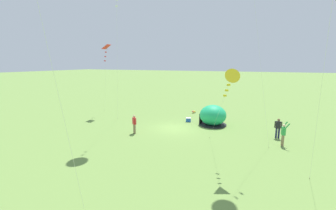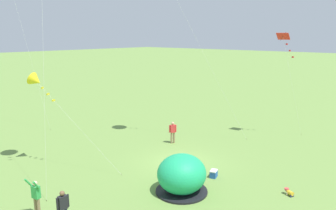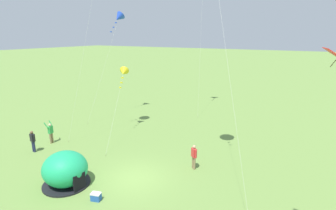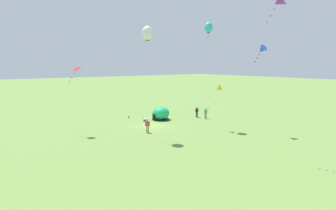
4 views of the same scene
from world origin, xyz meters
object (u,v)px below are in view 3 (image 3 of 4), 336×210
person_with_toddler (33,140)px  person_center_field (194,156)px  person_flying_kite (51,132)px  cooler_box (96,197)px  kite_yellow (124,72)px  kite_blue (119,18)px  popup_tent (65,170)px

person_with_toddler → person_center_field: 12.46m
person_flying_kite → cooler_box: bearing=-23.8°
cooler_box → kite_yellow: bearing=120.1°
person_center_field → kite_blue: bearing=148.1°
person_flying_kite → person_with_toddler: person_flying_kite is taller
cooler_box → kite_yellow: size_ratio=0.10×
person_with_toddler → kite_blue: bearing=92.4°
kite_yellow → person_with_toddler: bearing=-112.4°
cooler_box → person_center_field: size_ratio=0.36×
person_with_toddler → kite_yellow: (3.09, 7.48, 4.54)m
person_center_field → person_flying_kite: bearing=-171.0°
cooler_box → person_center_field: 6.75m
person_flying_kite → kite_blue: (-0.19, 9.63, 9.53)m
person_center_field → person_with_toddler: bearing=-162.6°
cooler_box → kite_blue: (-9.16, 13.58, 10.31)m
kite_yellow → cooler_box: bearing=-59.9°
popup_tent → person_flying_kite: size_ratio=1.49×
person_with_toddler → person_flying_kite: bearing=99.3°
person_flying_kite → kite_blue: bearing=91.1°
cooler_box → kite_blue: size_ratio=0.05×
person_with_toddler → person_center_field: (11.89, 3.73, 0.00)m
cooler_box → popup_tent: bearing=174.1°
person_with_toddler → kite_blue: (-0.48, 11.43, 9.57)m
popup_tent → kite_yellow: kite_yellow is taller
popup_tent → cooler_box: size_ratio=4.58×
popup_tent → cooler_box: 2.83m
popup_tent → person_with_toddler: (-5.97, 1.87, -0.03)m
kite_blue → kite_yellow: 7.32m
popup_tent → kite_blue: kite_blue is taller
person_center_field → kite_yellow: bearing=156.9°
popup_tent → person_center_field: (5.92, 5.60, -0.03)m
cooler_box → kite_yellow: (-5.59, 9.64, 5.28)m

